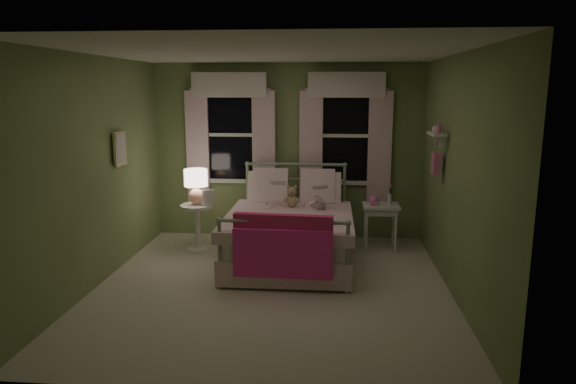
# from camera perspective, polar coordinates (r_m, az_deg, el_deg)

# --- Properties ---
(room_shell) EXTENTS (4.20, 4.20, 4.20)m
(room_shell) POSITION_cam_1_polar(r_m,az_deg,el_deg) (5.62, -1.88, 1.91)
(room_shell) COLOR beige
(room_shell) RESTS_ON ground
(bed) EXTENTS (1.58, 2.04, 1.18)m
(bed) POSITION_cam_1_polar(r_m,az_deg,el_deg) (6.68, 0.26, -4.59)
(bed) COLOR white
(bed) RESTS_ON ground
(pink_throw) EXTENTS (1.10, 0.20, 0.71)m
(pink_throw) POSITION_cam_1_polar(r_m,az_deg,el_deg) (5.64, -0.59, -5.25)
(pink_throw) COLOR #D02866
(pink_throw) RESTS_ON bed
(child_left) EXTENTS (0.26, 0.18, 0.67)m
(child_left) POSITION_cam_1_polar(r_m,az_deg,el_deg) (7.00, -1.74, 0.54)
(child_left) COLOR #F7D1DD
(child_left) RESTS_ON bed
(child_right) EXTENTS (0.39, 0.34, 0.69)m
(child_right) POSITION_cam_1_polar(r_m,az_deg,el_deg) (6.95, 2.84, 0.53)
(child_right) COLOR #F7D1DD
(child_right) RESTS_ON bed
(book_left) EXTENTS (0.21, 0.13, 0.26)m
(book_left) POSITION_cam_1_polar(r_m,az_deg,el_deg) (6.74, -1.99, 0.60)
(book_left) COLOR beige
(book_left) RESTS_ON child_left
(book_right) EXTENTS (0.21, 0.13, 0.26)m
(book_right) POSITION_cam_1_polar(r_m,az_deg,el_deg) (6.71, 2.77, 0.17)
(book_right) COLOR beige
(book_right) RESTS_ON child_right
(teddy_bear) EXTENTS (0.22, 0.18, 0.30)m
(teddy_bear) POSITION_cam_1_polar(r_m,az_deg,el_deg) (6.84, 0.44, -0.70)
(teddy_bear) COLOR tan
(teddy_bear) RESTS_ON bed
(nightstand_left) EXTENTS (0.46, 0.46, 0.65)m
(nightstand_left) POSITION_cam_1_polar(r_m,az_deg,el_deg) (7.26, -10.04, -3.17)
(nightstand_left) COLOR white
(nightstand_left) RESTS_ON ground
(table_lamp) EXTENTS (0.32, 0.32, 0.48)m
(table_lamp) POSITION_cam_1_polar(r_m,az_deg,el_deg) (7.15, -10.19, 0.99)
(table_lamp) COLOR #F3A990
(table_lamp) RESTS_ON nightstand_left
(book_nightstand) EXTENTS (0.21, 0.26, 0.02)m
(book_nightstand) POSITION_cam_1_polar(r_m,az_deg,el_deg) (7.11, -9.49, -1.49)
(book_nightstand) COLOR beige
(book_nightstand) RESTS_ON nightstand_left
(nightstand_right) EXTENTS (0.50, 0.40, 0.64)m
(nightstand_right) POSITION_cam_1_polar(r_m,az_deg,el_deg) (7.25, 10.26, -2.13)
(nightstand_right) COLOR white
(nightstand_right) RESTS_ON ground
(pink_toy) EXTENTS (0.14, 0.19, 0.14)m
(pink_toy) POSITION_cam_1_polar(r_m,az_deg,el_deg) (7.20, 9.51, -0.91)
(pink_toy) COLOR pink
(pink_toy) RESTS_ON nightstand_right
(bud_vase) EXTENTS (0.06, 0.06, 0.28)m
(bud_vase) POSITION_cam_1_polar(r_m,az_deg,el_deg) (7.26, 11.23, -0.22)
(bud_vase) COLOR white
(bud_vase) RESTS_ON nightstand_right
(window_left) EXTENTS (1.34, 0.13, 1.96)m
(window_left) POSITION_cam_1_polar(r_m,az_deg,el_deg) (7.70, -6.43, 6.85)
(window_left) COLOR black
(window_left) RESTS_ON room_shell
(window_right) EXTENTS (1.34, 0.13, 1.96)m
(window_right) POSITION_cam_1_polar(r_m,az_deg,el_deg) (7.56, 6.40, 6.76)
(window_right) COLOR black
(window_right) RESTS_ON room_shell
(wall_shelf) EXTENTS (0.15, 0.50, 0.60)m
(wall_shelf) POSITION_cam_1_polar(r_m,az_deg,el_deg) (6.36, 16.17, 4.62)
(wall_shelf) COLOR white
(wall_shelf) RESTS_ON room_shell
(framed_picture) EXTENTS (0.03, 0.32, 0.42)m
(framed_picture) POSITION_cam_1_polar(r_m,az_deg,el_deg) (6.67, -18.15, 4.60)
(framed_picture) COLOR beige
(framed_picture) RESTS_ON room_shell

